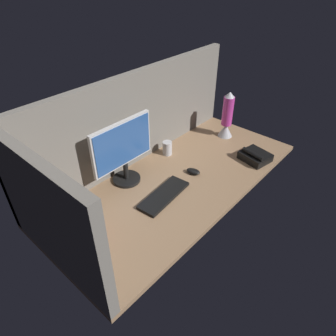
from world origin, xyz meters
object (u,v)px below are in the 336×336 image
at_px(mug_red_plastic, 88,224).
at_px(desk_phone, 255,156).
at_px(keyboard, 164,195).
at_px(monitor, 123,149).
at_px(mouse, 193,171).
at_px(mug_steel, 167,148).
at_px(lava_lamp, 227,118).

relative_size(mug_red_plastic, desk_phone, 0.56).
height_order(keyboard, mug_red_plastic, mug_red_plastic).
bearing_deg(monitor, mouse, -39.67).
xyz_separation_m(mouse, desk_phone, (0.42, -0.23, 0.01)).
distance_m(mug_red_plastic, desk_phone, 1.25).
relative_size(mouse, desk_phone, 0.44).
relative_size(mug_steel, lava_lamp, 0.27).
bearing_deg(keyboard, mug_red_plastic, 162.22).
relative_size(monitor, keyboard, 1.21).
height_order(monitor, lava_lamp, monitor).
relative_size(mug_red_plastic, lava_lamp, 0.33).
distance_m(monitor, mug_red_plastic, 0.51).
bearing_deg(mouse, monitor, 128.54).
distance_m(mug_steel, desk_phone, 0.63).
distance_m(keyboard, mug_red_plastic, 0.49).
distance_m(mug_red_plastic, lava_lamp, 1.36).
height_order(keyboard, mug_steel, mug_steel).
xyz_separation_m(monitor, desk_phone, (0.77, -0.52, -0.20)).
distance_m(keyboard, mug_steel, 0.48).
bearing_deg(mug_red_plastic, mouse, -6.65).
bearing_deg(monitor, keyboard, -82.22).
bearing_deg(keyboard, mug_steel, 33.53).
distance_m(monitor, mug_steel, 0.45).
height_order(mug_steel, lava_lamp, lava_lamp).
bearing_deg(lava_lamp, mug_steel, 161.80).
relative_size(keyboard, mouse, 3.85).
height_order(keyboard, lava_lamp, lava_lamp).
bearing_deg(mouse, mug_steel, 65.95).
xyz_separation_m(mug_red_plastic, lava_lamp, (1.36, 0.03, 0.10)).
height_order(monitor, desk_phone, monitor).
height_order(mug_red_plastic, lava_lamp, lava_lamp).
distance_m(mug_steel, lava_lamp, 0.55).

